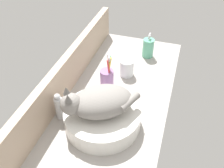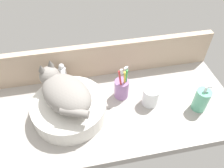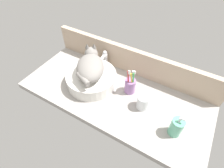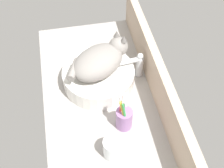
{
  "view_description": "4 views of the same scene",
  "coord_description": "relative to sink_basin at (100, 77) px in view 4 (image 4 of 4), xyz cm",
  "views": [
    {
      "loc": [
        -84.55,
        -25.49,
        83.72
      ],
      "look_at": [
        0.4,
        1.34,
        8.37
      ],
      "focal_mm": 40.0,
      "sensor_mm": 36.0,
      "label": 1
    },
    {
      "loc": [
        -10.47,
        -61.92,
        80.89
      ],
      "look_at": [
        2.65,
        3.74,
        11.73
      ],
      "focal_mm": 35.0,
      "sensor_mm": 36.0,
      "label": 2
    },
    {
      "loc": [
        35.6,
        -63.27,
        85.51
      ],
      "look_at": [
        -1.14,
        -0.75,
        8.3
      ],
      "focal_mm": 28.0,
      "sensor_mm": 36.0,
      "label": 3
    },
    {
      "loc": [
        76.41,
        -12.06,
        110.83
      ],
      "look_at": [
        -6.81,
        4.2,
        10.21
      ],
      "focal_mm": 50.0,
      "sensor_mm": 36.0,
      "label": 4
    }
  ],
  "objects": [
    {
      "name": "water_glass",
      "position": [
        37.09,
        -1.18,
        -0.22
      ],
      "size": [
        7.45,
        7.45,
        9.09
      ],
      "color": "white",
      "rests_on": "ground_plane"
    },
    {
      "name": "cat",
      "position": [
        -0.81,
        1.11,
        9.89
      ],
      "size": [
        27.84,
        30.22,
        14.0
      ],
      "color": "gray",
      "rests_on": "sink_basin"
    },
    {
      "name": "backsplash_panel",
      "position": [
        17.21,
        23.82,
        5.18
      ],
      "size": [
        119.98,
        3.6,
        18.63
      ],
      "primitive_type": "cube",
      "color": "tan",
      "rests_on": "ground_plane"
    },
    {
      "name": "toothbrush_cup",
      "position": [
        25.1,
        5.9,
        1.19
      ],
      "size": [
        6.82,
        6.82,
        18.69
      ],
      "color": "#996BA8",
      "rests_on": "ground_plane"
    },
    {
      "name": "ground_plane",
      "position": [
        17.21,
        -0.42,
        -6.14
      ],
      "size": [
        119.98,
        52.08,
        4.0
      ],
      "primitive_type": "cube",
      "color": "#9E9993"
    },
    {
      "name": "faucet",
      "position": [
        -1.5,
        17.89,
        3.17
      ],
      "size": [
        3.73,
        11.86,
        13.6
      ],
      "color": "silver",
      "rests_on": "ground_plane"
    },
    {
      "name": "sink_basin",
      "position": [
        0.0,
        0.0,
        0.0
      ],
      "size": [
        32.61,
        32.61,
        8.27
      ],
      "primitive_type": "cylinder",
      "color": "silver",
      "rests_on": "ground_plane"
    }
  ]
}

